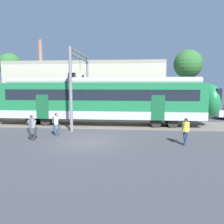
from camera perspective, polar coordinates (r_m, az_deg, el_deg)
The scene contains 9 objects.
ground_plane at distance 14.29m, azimuth -6.43°, elevation -7.72°, with size 160.00×160.00×0.00m, color #424247.
commuter_train at distance 22.78m, azimuth -24.59°, elevation 2.98°, with size 38.05×3.07×4.73m.
pedestrian_grey at distance 15.34m, azimuth -20.16°, elevation -3.40°, with size 0.67×0.48×1.67m.
pedestrian_white at distance 16.04m, azimuth -14.42°, elevation -2.64°, with size 0.69×0.54×1.67m.
pedestrian_yellow at distance 13.91m, azimuth 18.68°, elevation -4.40°, with size 0.50×0.71×1.67m.
catenary_gantry at distance 20.28m, azimuth -8.29°, elevation 8.94°, with size 0.24×6.64×6.53m.
background_building at distance 27.85m, azimuth -6.91°, elevation 6.19°, with size 19.09×5.00×9.20m.
street_tree_right at distance 31.02m, azimuth 19.24°, elevation 11.68°, with size 3.72×3.72×8.20m.
street_tree_left at distance 36.33m, azimuth -25.07°, elevation 11.05°, with size 3.40×3.40×8.28m.
Camera 1 is at (2.84, -13.51, 3.67)m, focal length 35.00 mm.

